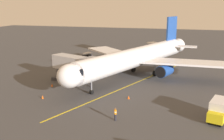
{
  "coord_description": "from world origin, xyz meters",
  "views": [
    {
      "loc": [
        -7.78,
        52.42,
        14.39
      ],
      "look_at": [
        4.63,
        8.27,
        3.0
      ],
      "focal_mm": 42.68,
      "sensor_mm": 36.0,
      "label": 1
    }
  ],
  "objects_px": {
    "safety_cone_nose_left": "(129,97)",
    "safety_cone_wing_port": "(52,85)",
    "ground_crew_marshaller": "(115,114)",
    "baggage_cart_portside": "(87,55)",
    "ground_crew_wing_walker": "(91,82)",
    "safety_cone_nose_right": "(43,97)",
    "airplane": "(137,57)",
    "box_truck_starboard_side": "(219,110)",
    "belt_loader_rear_apron": "(73,60)",
    "jet_bridge": "(78,65)"
  },
  "relations": [
    {
      "from": "safety_cone_nose_left",
      "to": "safety_cone_wing_port",
      "type": "xyz_separation_m",
      "value": [
        14.61,
        -2.58,
        0.0
      ]
    },
    {
      "from": "ground_crew_marshaller",
      "to": "safety_cone_nose_left",
      "type": "relative_size",
      "value": 3.11
    },
    {
      "from": "ground_crew_marshaller",
      "to": "baggage_cart_portside",
      "type": "bearing_deg",
      "value": -64.22
    },
    {
      "from": "baggage_cart_portside",
      "to": "ground_crew_wing_walker",
      "type": "bearing_deg",
      "value": 112.21
    },
    {
      "from": "ground_crew_marshaller",
      "to": "safety_cone_nose_left",
      "type": "bearing_deg",
      "value": -89.63
    },
    {
      "from": "ground_crew_wing_walker",
      "to": "safety_cone_nose_right",
      "type": "height_order",
      "value": "ground_crew_wing_walker"
    },
    {
      "from": "airplane",
      "to": "ground_crew_wing_walker",
      "type": "bearing_deg",
      "value": 53.55
    },
    {
      "from": "baggage_cart_portside",
      "to": "safety_cone_wing_port",
      "type": "height_order",
      "value": "baggage_cart_portside"
    },
    {
      "from": "ground_crew_wing_walker",
      "to": "box_truck_starboard_side",
      "type": "height_order",
      "value": "box_truck_starboard_side"
    },
    {
      "from": "safety_cone_nose_left",
      "to": "safety_cone_wing_port",
      "type": "relative_size",
      "value": 1.0
    },
    {
      "from": "ground_crew_marshaller",
      "to": "safety_cone_wing_port",
      "type": "xyz_separation_m",
      "value": [
        14.66,
        -10.78,
        -0.61
      ]
    },
    {
      "from": "safety_cone_nose_left",
      "to": "safety_cone_wing_port",
      "type": "distance_m",
      "value": 14.83
    },
    {
      "from": "airplane",
      "to": "safety_cone_nose_right",
      "type": "xyz_separation_m",
      "value": [
        11.83,
        16.88,
        -3.73
      ]
    },
    {
      "from": "belt_loader_rear_apron",
      "to": "safety_cone_nose_right",
      "type": "relative_size",
      "value": 8.6
    },
    {
      "from": "ground_crew_wing_walker",
      "to": "safety_cone_wing_port",
      "type": "height_order",
      "value": "ground_crew_wing_walker"
    },
    {
      "from": "jet_bridge",
      "to": "safety_cone_nose_left",
      "type": "height_order",
      "value": "jet_bridge"
    },
    {
      "from": "baggage_cart_portside",
      "to": "safety_cone_nose_right",
      "type": "distance_m",
      "value": 33.54
    },
    {
      "from": "ground_crew_marshaller",
      "to": "safety_cone_nose_right",
      "type": "distance_m",
      "value": 13.91
    },
    {
      "from": "airplane",
      "to": "safety_cone_nose_left",
      "type": "bearing_deg",
      "value": 95.07
    },
    {
      "from": "box_truck_starboard_side",
      "to": "ground_crew_marshaller",
      "type": "bearing_deg",
      "value": 16.08
    },
    {
      "from": "ground_crew_marshaller",
      "to": "safety_cone_nose_left",
      "type": "height_order",
      "value": "ground_crew_marshaller"
    },
    {
      "from": "airplane",
      "to": "box_truck_starboard_side",
      "type": "height_order",
      "value": "airplane"
    },
    {
      "from": "airplane",
      "to": "jet_bridge",
      "type": "xyz_separation_m",
      "value": [
        9.21,
        8.44,
        -0.24
      ]
    },
    {
      "from": "ground_crew_wing_walker",
      "to": "box_truck_starboard_side",
      "type": "bearing_deg",
      "value": 156.59
    },
    {
      "from": "airplane",
      "to": "ground_crew_marshaller",
      "type": "height_order",
      "value": "airplane"
    },
    {
      "from": "jet_bridge",
      "to": "box_truck_starboard_side",
      "type": "xyz_separation_m",
      "value": [
        -23.03,
        9.5,
        -2.38
      ]
    },
    {
      "from": "jet_bridge",
      "to": "ground_crew_wing_walker",
      "type": "bearing_deg",
      "value": 166.14
    },
    {
      "from": "ground_crew_wing_walker",
      "to": "safety_cone_nose_right",
      "type": "bearing_deg",
      "value": 56.67
    },
    {
      "from": "baggage_cart_portside",
      "to": "belt_loader_rear_apron",
      "type": "distance_m",
      "value": 7.96
    },
    {
      "from": "ground_crew_wing_walker",
      "to": "ground_crew_marshaller",
      "type": "bearing_deg",
      "value": 122.39
    },
    {
      "from": "ground_crew_wing_walker",
      "to": "safety_cone_nose_left",
      "type": "bearing_deg",
      "value": 151.32
    },
    {
      "from": "jet_bridge",
      "to": "safety_cone_nose_right",
      "type": "xyz_separation_m",
      "value": [
        2.62,
        8.43,
        -3.49
      ]
    },
    {
      "from": "safety_cone_nose_right",
      "to": "safety_cone_wing_port",
      "type": "bearing_deg",
      "value": -75.36
    },
    {
      "from": "ground_crew_wing_walker",
      "to": "safety_cone_nose_right",
      "type": "xyz_separation_m",
      "value": [
        5.14,
        7.81,
        -0.61
      ]
    },
    {
      "from": "jet_bridge",
      "to": "safety_cone_nose_left",
      "type": "relative_size",
      "value": 20.44
    },
    {
      "from": "box_truck_starboard_side",
      "to": "belt_loader_rear_apron",
      "type": "height_order",
      "value": "box_truck_starboard_side"
    },
    {
      "from": "baggage_cart_portside",
      "to": "safety_cone_nose_right",
      "type": "bearing_deg",
      "value": 98.92
    },
    {
      "from": "jet_bridge",
      "to": "baggage_cart_portside",
      "type": "bearing_deg",
      "value": -72.43
    },
    {
      "from": "ground_crew_marshaller",
      "to": "belt_loader_rear_apron",
      "type": "height_order",
      "value": "belt_loader_rear_apron"
    },
    {
      "from": "ground_crew_marshaller",
      "to": "safety_cone_wing_port",
      "type": "relative_size",
      "value": 3.11
    },
    {
      "from": "belt_loader_rear_apron",
      "to": "safety_cone_wing_port",
      "type": "bearing_deg",
      "value": 102.89
    },
    {
      "from": "box_truck_starboard_side",
      "to": "belt_loader_rear_apron",
      "type": "relative_size",
      "value": 1.05
    },
    {
      "from": "airplane",
      "to": "baggage_cart_portside",
      "type": "xyz_separation_m",
      "value": [
        17.03,
        -16.26,
        -3.35
      ]
    },
    {
      "from": "ground_crew_wing_walker",
      "to": "safety_cone_nose_left",
      "type": "xyz_separation_m",
      "value": [
        -7.88,
        4.31,
        -0.61
      ]
    },
    {
      "from": "box_truck_starboard_side",
      "to": "jet_bridge",
      "type": "bearing_deg",
      "value": -22.43
    },
    {
      "from": "ground_crew_marshaller",
      "to": "box_truck_starboard_side",
      "type": "height_order",
      "value": "box_truck_starboard_side"
    },
    {
      "from": "belt_loader_rear_apron",
      "to": "ground_crew_wing_walker",
      "type": "bearing_deg",
      "value": 122.56
    },
    {
      "from": "belt_loader_rear_apron",
      "to": "safety_cone_nose_right",
      "type": "height_order",
      "value": "belt_loader_rear_apron"
    },
    {
      "from": "jet_bridge",
      "to": "box_truck_starboard_side",
      "type": "distance_m",
      "value": 25.03
    },
    {
      "from": "ground_crew_marshaller",
      "to": "belt_loader_rear_apron",
      "type": "xyz_separation_m",
      "value": [
        19.04,
        -29.9,
        -0.17
      ]
    }
  ]
}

